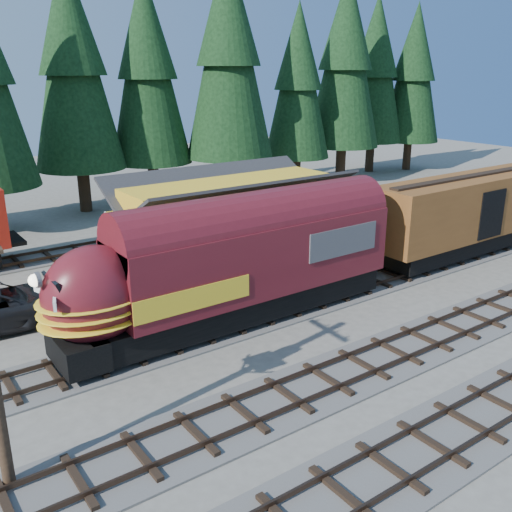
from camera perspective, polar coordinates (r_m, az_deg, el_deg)
ground at (r=24.83m, az=11.22°, el=-7.46°), size 120.00×120.00×0.00m
track_siding at (r=34.43m, az=17.88°, el=-0.51°), size 68.00×3.20×0.33m
track_spur at (r=35.28m, az=-23.11°, el=-0.67°), size 32.00×3.20×0.33m
depot at (r=31.42m, az=-2.46°, el=4.14°), size 12.80×7.00×5.30m
conifer_backdrop at (r=46.33m, az=-4.83°, el=17.88°), size 79.25×22.82×17.24m
locomotive at (r=23.90m, az=-3.17°, el=-1.55°), size 15.97×3.17×4.34m
boxcar at (r=35.50m, az=20.44°, el=4.12°), size 13.97×2.99×4.39m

